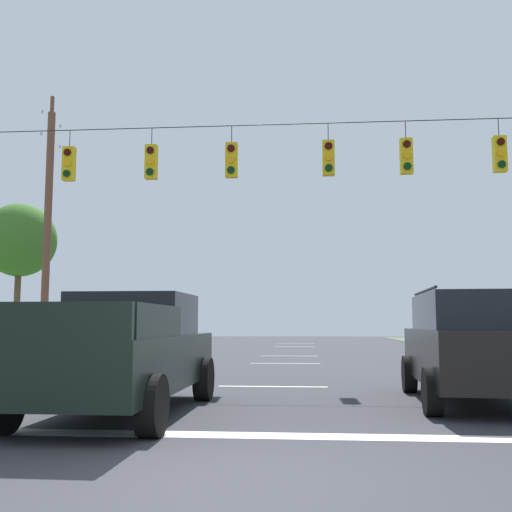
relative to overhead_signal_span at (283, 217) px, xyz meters
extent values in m
plane|color=#333338|center=(-0.17, -10.31, -4.25)|extent=(120.00, 120.00, 0.00)
cube|color=white|center=(-0.17, -7.86, -4.25)|extent=(15.69, 0.45, 0.01)
cube|color=white|center=(-0.17, -1.86, -4.25)|extent=(2.50, 0.15, 0.01)
cube|color=white|center=(-0.17, 6.06, -4.25)|extent=(2.50, 0.15, 0.01)
cube|color=white|center=(-0.17, 10.96, -4.25)|extent=(2.50, 0.15, 0.01)
cube|color=white|center=(-0.17, 21.24, -4.25)|extent=(2.50, 0.15, 0.01)
cube|color=white|center=(-0.17, 27.16, -4.25)|extent=(2.50, 0.15, 0.01)
cylinder|color=black|center=(0.04, 0.00, 2.56)|extent=(18.09, 0.02, 0.02)
cylinder|color=black|center=(-5.94, 0.00, 2.31)|extent=(0.02, 0.02, 0.49)
cube|color=yellow|center=(-5.94, 0.00, 1.59)|extent=(0.32, 0.24, 0.95)
cylinder|color=#310503|center=(-5.94, -0.14, 1.89)|extent=(0.20, 0.04, 0.20)
cylinder|color=orange|center=(-5.94, -0.14, 1.59)|extent=(0.20, 0.04, 0.20)
cylinder|color=black|center=(-5.94, -0.14, 1.29)|extent=(0.20, 0.04, 0.20)
cylinder|color=black|center=(-3.61, 0.00, 2.31)|extent=(0.02, 0.02, 0.49)
cube|color=yellow|center=(-3.61, 0.00, 1.59)|extent=(0.32, 0.24, 0.95)
cylinder|color=#310503|center=(-3.61, -0.14, 1.89)|extent=(0.20, 0.04, 0.20)
cylinder|color=orange|center=(-3.61, -0.14, 1.59)|extent=(0.20, 0.04, 0.20)
cylinder|color=black|center=(-3.61, -0.14, 1.29)|extent=(0.20, 0.04, 0.20)
cylinder|color=black|center=(-1.38, 0.00, 2.31)|extent=(0.02, 0.02, 0.49)
cube|color=yellow|center=(-1.38, 0.00, 1.59)|extent=(0.32, 0.24, 0.95)
cylinder|color=#310503|center=(-1.38, -0.14, 1.89)|extent=(0.20, 0.04, 0.20)
cylinder|color=orange|center=(-1.38, -0.14, 1.59)|extent=(0.20, 0.04, 0.20)
cylinder|color=black|center=(-1.38, -0.14, 1.29)|extent=(0.20, 0.04, 0.20)
cylinder|color=black|center=(1.24, 0.00, 2.31)|extent=(0.02, 0.02, 0.49)
cube|color=yellow|center=(1.24, 0.00, 1.59)|extent=(0.32, 0.24, 0.95)
cylinder|color=#310503|center=(1.24, -0.14, 1.89)|extent=(0.20, 0.04, 0.20)
cylinder|color=orange|center=(1.24, -0.14, 1.59)|extent=(0.20, 0.04, 0.20)
cylinder|color=black|center=(1.24, -0.14, 1.29)|extent=(0.20, 0.04, 0.20)
cylinder|color=black|center=(3.29, 0.00, 2.31)|extent=(0.02, 0.02, 0.49)
cube|color=yellow|center=(3.29, 0.00, 1.59)|extent=(0.32, 0.24, 0.95)
cylinder|color=#310503|center=(3.29, -0.14, 1.89)|extent=(0.20, 0.04, 0.20)
cylinder|color=orange|center=(3.29, -0.14, 1.59)|extent=(0.20, 0.04, 0.20)
cylinder|color=black|center=(3.29, -0.14, 1.29)|extent=(0.20, 0.04, 0.20)
cylinder|color=black|center=(5.69, 0.00, 2.31)|extent=(0.02, 0.02, 0.49)
cube|color=yellow|center=(5.69, 0.00, 1.59)|extent=(0.32, 0.24, 0.95)
cylinder|color=#310503|center=(5.69, -0.14, 1.89)|extent=(0.20, 0.04, 0.20)
cylinder|color=orange|center=(5.69, -0.14, 1.59)|extent=(0.20, 0.04, 0.20)
cylinder|color=black|center=(5.69, -0.14, 1.29)|extent=(0.20, 0.04, 0.20)
cube|color=black|center=(-2.35, -6.25, -3.43)|extent=(2.06, 5.42, 0.85)
cube|color=black|center=(-2.35, -5.60, -2.65)|extent=(1.87, 1.92, 0.70)
cube|color=black|center=(-3.31, -7.59, -2.78)|extent=(0.13, 2.38, 0.45)
cube|color=black|center=(-1.43, -7.61, -2.78)|extent=(0.13, 2.38, 0.45)
cube|color=black|center=(-2.38, -8.90, -2.78)|extent=(1.96, 0.12, 0.45)
cylinder|color=black|center=(-3.33, -4.40, -3.85)|extent=(0.29, 0.80, 0.80)
cylinder|color=black|center=(-1.33, -4.42, -3.85)|extent=(0.29, 0.80, 0.80)
cylinder|color=black|center=(-3.37, -8.07, -3.85)|extent=(0.29, 0.80, 0.80)
cylinder|color=black|center=(-1.37, -8.10, -3.85)|extent=(0.29, 0.80, 0.80)
cube|color=black|center=(3.64, -4.44, -3.40)|extent=(2.22, 4.90, 0.95)
cube|color=black|center=(3.63, -4.59, -2.60)|extent=(1.98, 3.30, 0.65)
cylinder|color=black|center=(2.78, -4.54, -2.22)|extent=(0.21, 2.72, 0.05)
cylinder|color=black|center=(2.76, -2.75, -3.87)|extent=(0.30, 0.77, 0.76)
cylinder|color=black|center=(4.70, -2.86, -3.87)|extent=(0.30, 0.77, 0.76)
cylinder|color=black|center=(2.57, -6.01, -3.87)|extent=(0.30, 0.77, 0.76)
cylinder|color=black|center=(8.04, 7.50, -3.93)|extent=(0.64, 0.23, 0.64)
cylinder|color=brown|center=(-9.80, 7.36, 0.79)|extent=(0.30, 0.30, 10.08)
cube|color=brown|center=(-9.80, 7.36, 5.43)|extent=(0.12, 0.12, 2.19)
cylinder|color=#B2B7BC|center=(-9.80, 8.24, 5.55)|extent=(0.08, 0.08, 0.12)
cylinder|color=#B2B7BC|center=(-9.80, 6.49, 5.55)|extent=(0.08, 0.08, 0.12)
cube|color=brown|center=(-9.80, 7.36, 4.53)|extent=(0.12, 0.12, 2.24)
cylinder|color=#B2B7BC|center=(-9.80, 8.26, 4.65)|extent=(0.08, 0.08, 0.12)
cylinder|color=#B2B7BC|center=(-9.80, 6.47, 4.65)|extent=(0.08, 0.08, 0.12)
cylinder|color=brown|center=(-12.65, 10.79, -2.08)|extent=(0.29, 0.29, 4.35)
ellipsoid|color=#3A6924|center=(-12.65, 10.79, 1.02)|extent=(3.35, 3.35, 3.39)
camera|label=1|loc=(0.61, -15.79, -2.80)|focal=42.13mm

